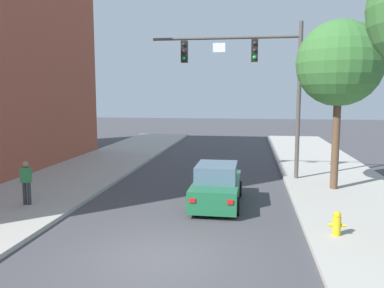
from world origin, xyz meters
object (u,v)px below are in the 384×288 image
object	(u,v)px
traffic_signal_mast	(256,71)
pedestrian_sidewalk_left_walker	(26,181)
fire_hydrant	(337,223)
car_lead_green	(217,186)
street_tree_second	(339,64)

from	to	relation	value
traffic_signal_mast	pedestrian_sidewalk_left_walker	bearing A→B (deg)	-143.38
traffic_signal_mast	fire_hydrant	world-z (taller)	traffic_signal_mast
car_lead_green	traffic_signal_mast	bearing A→B (deg)	72.58
car_lead_green	pedestrian_sidewalk_left_walker	xyz separation A→B (m)	(-6.96, -1.62, 0.34)
traffic_signal_mast	pedestrian_sidewalk_left_walker	world-z (taller)	traffic_signal_mast
pedestrian_sidewalk_left_walker	street_tree_second	xyz separation A→B (m)	(11.85, 4.28, 4.44)
car_lead_green	pedestrian_sidewalk_left_walker	bearing A→B (deg)	-166.91
pedestrian_sidewalk_left_walker	fire_hydrant	xyz separation A→B (m)	(10.73, -1.64, -0.56)
pedestrian_sidewalk_left_walker	street_tree_second	bearing A→B (deg)	19.86
car_lead_green	fire_hydrant	distance (m)	4.99
traffic_signal_mast	fire_hydrant	bearing A→B (deg)	-73.60
car_lead_green	street_tree_second	world-z (taller)	street_tree_second
pedestrian_sidewalk_left_walker	car_lead_green	bearing A→B (deg)	13.09
car_lead_green	pedestrian_sidewalk_left_walker	size ratio (longest dim) A/B	2.59
fire_hydrant	street_tree_second	size ratio (longest dim) A/B	0.10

